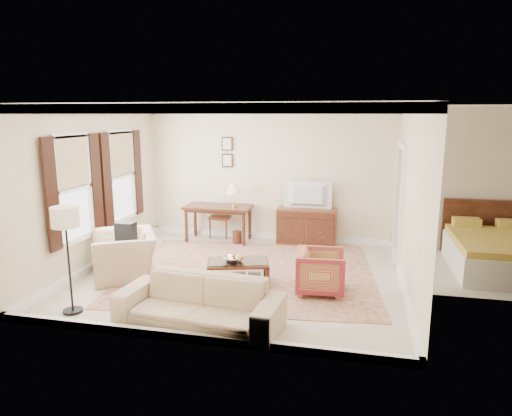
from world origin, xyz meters
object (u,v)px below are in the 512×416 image
at_px(writing_desk, 218,211).
at_px(striped_armchair, 321,270).
at_px(tv, 308,186).
at_px(coffee_table, 238,267).
at_px(club_armchair, 124,247).
at_px(sofa, 199,295).
at_px(sideboard, 307,226).

distance_m(writing_desk, striped_armchair, 3.55).
relative_size(tv, striped_armchair, 1.29).
relative_size(writing_desk, tv, 1.49).
bearing_deg(coffee_table, club_armchair, -179.95).
relative_size(tv, coffee_table, 0.88).
relative_size(coffee_table, sofa, 0.51).
distance_m(striped_armchair, sofa, 2.11).
distance_m(writing_desk, club_armchair, 2.68).
relative_size(writing_desk, coffee_table, 1.31).
bearing_deg(striped_armchair, club_armchair, 85.52).
bearing_deg(sofa, writing_desk, 109.51).
bearing_deg(sofa, tv, 83.04).
distance_m(striped_armchair, club_armchair, 3.38).
bearing_deg(club_armchair, sideboard, 101.88).
bearing_deg(striped_armchair, tv, 6.92).
xyz_separation_m(tv, club_armchair, (-2.85, -2.68, -0.75)).
height_order(writing_desk, club_armchair, club_armchair).
bearing_deg(sofa, sideboard, 83.09).
bearing_deg(coffee_table, sideboard, 73.02).
distance_m(sideboard, club_armchair, 3.93).
bearing_deg(sideboard, striped_armchair, -79.05).
distance_m(coffee_table, striped_armchair, 1.35).
bearing_deg(club_armchair, sofa, 19.70).
distance_m(writing_desk, coffee_table, 2.77).
height_order(club_armchair, sofa, club_armchair).
distance_m(tv, sofa, 4.39).
bearing_deg(writing_desk, striped_armchair, -45.76).
distance_m(club_armchair, sofa, 2.44).
xyz_separation_m(sideboard, sofa, (-0.95, -4.23, 0.04)).
bearing_deg(writing_desk, coffee_table, -66.03).
xyz_separation_m(writing_desk, sofa, (0.99, -4.04, -0.26)).
relative_size(sideboard, tv, 1.30).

